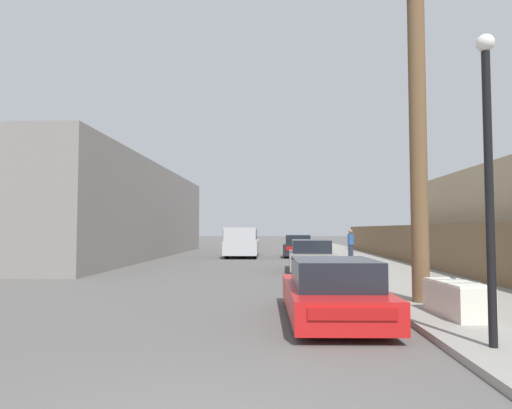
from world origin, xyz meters
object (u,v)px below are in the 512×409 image
at_px(discarded_fridge, 457,299).
at_px(utility_pole, 418,126).
at_px(pedestrian, 351,244).
at_px(parked_sports_car_red, 332,292).
at_px(pickup_truck, 242,242).
at_px(car_parked_mid, 311,256).
at_px(street_lamp, 488,162).
at_px(car_parked_far, 299,247).

height_order(discarded_fridge, utility_pole, utility_pole).
relative_size(discarded_fridge, pedestrian, 1.05).
xyz_separation_m(parked_sports_car_red, pedestrian, (3.05, 16.58, 0.41)).
height_order(pickup_truck, pedestrian, pickup_truck).
xyz_separation_m(discarded_fridge, pickup_truck, (-5.64, 19.92, 0.49)).
bearing_deg(utility_pole, car_parked_mid, 102.13).
bearing_deg(pedestrian, street_lamp, -93.27).
distance_m(discarded_fridge, street_lamp, 3.29).
xyz_separation_m(discarded_fridge, utility_pole, (-0.14, 1.70, 3.74)).
bearing_deg(pickup_truck, car_parked_mid, 110.02).
bearing_deg(car_parked_mid, utility_pole, -76.61).
xyz_separation_m(discarded_fridge, pedestrian, (0.69, 16.71, 0.51)).
height_order(car_parked_far, pickup_truck, pickup_truck).
distance_m(parked_sports_car_red, utility_pole, 4.54).
bearing_deg(parked_sports_car_red, car_parked_mid, 86.45).
height_order(parked_sports_car_red, car_parked_far, car_parked_far).
height_order(discarded_fridge, parked_sports_car_red, parked_sports_car_red).
relative_size(parked_sports_car_red, car_parked_mid, 1.00).
bearing_deg(parked_sports_car_red, utility_pole, 33.73).
xyz_separation_m(car_parked_far, pickup_truck, (-3.62, -0.47, 0.29)).
relative_size(car_parked_mid, street_lamp, 0.98).
height_order(discarded_fridge, car_parked_mid, car_parked_mid).
distance_m(parked_sports_car_red, pickup_truck, 20.07).
relative_size(discarded_fridge, car_parked_mid, 0.39).
xyz_separation_m(discarded_fridge, car_parked_far, (-2.02, 20.39, 0.20)).
relative_size(pickup_truck, utility_pole, 0.74).
relative_size(car_parked_mid, pickup_truck, 0.75).
relative_size(utility_pole, pedestrian, 4.88).
height_order(street_lamp, pedestrian, street_lamp).
distance_m(car_parked_mid, street_lamp, 12.97).
bearing_deg(car_parked_mid, discarded_fridge, -77.78).
bearing_deg(pedestrian, discarded_fridge, -92.37).
distance_m(utility_pole, pedestrian, 15.38).
bearing_deg(car_parked_mid, pedestrian, 68.19).
bearing_deg(pickup_truck, car_parked_far, -173.44).
height_order(car_parked_mid, pedestrian, pedestrian).
xyz_separation_m(car_parked_mid, pedestrian, (2.70, 6.34, 0.33)).
distance_m(discarded_fridge, car_parked_mid, 10.57).
bearing_deg(car_parked_far, utility_pole, -79.29).
distance_m(discarded_fridge, utility_pole, 4.11).
bearing_deg(pickup_truck, utility_pole, 105.99).
bearing_deg(discarded_fridge, parked_sports_car_red, 172.94).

